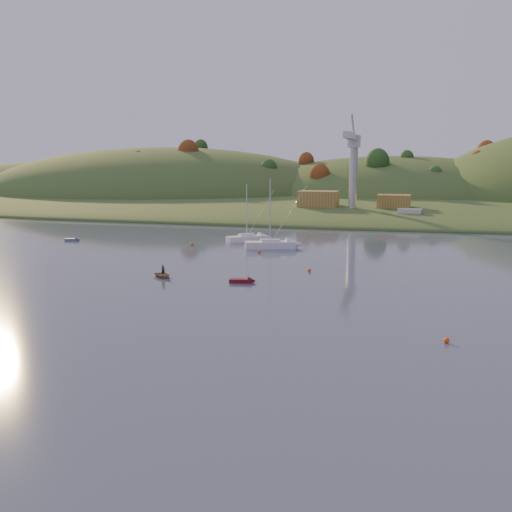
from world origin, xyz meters
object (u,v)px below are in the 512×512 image
(sailboat_near, at_px, (247,238))
(sailboat_far, at_px, (270,244))
(red_tender, at_px, (246,281))
(canoe, at_px, (163,275))
(grey_dinghy, at_px, (75,240))

(sailboat_near, relative_size, sailboat_far, 0.89)
(red_tender, bearing_deg, canoe, 166.86)
(grey_dinghy, bearing_deg, red_tender, -50.27)
(canoe, bearing_deg, sailboat_far, 17.89)
(red_tender, bearing_deg, grey_dinghy, 134.48)
(red_tender, bearing_deg, sailboat_far, 86.25)
(sailboat_far, xyz_separation_m, canoe, (-7.36, -29.32, -0.46))
(sailboat_near, relative_size, grey_dinghy, 3.52)
(canoe, relative_size, grey_dinghy, 1.00)
(sailboat_near, bearing_deg, sailboat_far, -87.58)
(sailboat_near, height_order, grey_dinghy, sailboat_near)
(sailboat_near, distance_m, red_tender, 38.70)
(canoe, distance_m, red_tender, 11.59)
(canoe, distance_m, grey_dinghy, 43.23)
(sailboat_far, height_order, grey_dinghy, sailboat_far)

